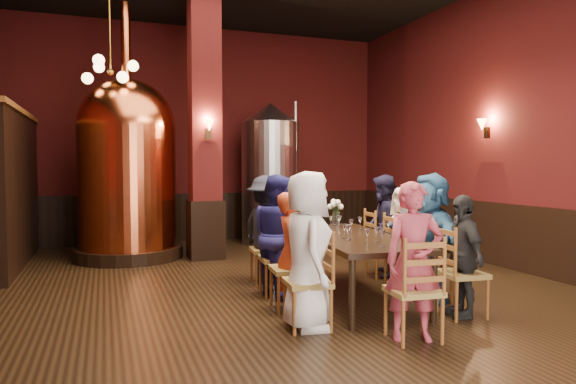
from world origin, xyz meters
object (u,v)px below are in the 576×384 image
object	(u,v)px
copper_kettle	(128,166)
steel_vessel	(271,173)
dining_table	(352,241)
person_1	(291,251)
person_0	(307,250)
person_2	(278,235)
rose_vase	(336,208)

from	to	relation	value
copper_kettle	steel_vessel	bearing A→B (deg)	15.67
dining_table	copper_kettle	distance (m)	4.48
person_1	dining_table	bearing A→B (deg)	-55.29
person_0	steel_vessel	size ratio (longest dim) A/B	0.54
person_2	person_1	bearing A→B (deg)	159.78
person_1	rose_vase	xyz separation A→B (m)	(1.13, 1.22, 0.35)
person_0	person_2	world-z (taller)	person_0
dining_table	person_2	distance (m)	0.91
person_1	rose_vase	bearing A→B (deg)	-23.26
dining_table	person_0	distance (m)	1.32
rose_vase	steel_vessel	bearing A→B (deg)	87.44
rose_vase	copper_kettle	bearing A→B (deg)	134.77
copper_kettle	person_1	bearing A→B (deg)	-68.49
person_1	person_2	xyz separation A→B (m)	(0.07, 0.66, 0.09)
person_0	copper_kettle	world-z (taller)	copper_kettle
person_2	rose_vase	distance (m)	1.22
person_2	copper_kettle	xyz separation A→B (m)	(-1.61, 3.25, 0.83)
dining_table	person_2	bearing A→B (deg)	158.78
dining_table	person_2	world-z (taller)	person_2
person_1	steel_vessel	world-z (taller)	steel_vessel
dining_table	rose_vase	bearing A→B (deg)	81.85
person_0	dining_table	bearing A→B (deg)	-35.64
dining_table	person_0	bearing A→B (deg)	-130.36
dining_table	person_1	xyz separation A→B (m)	(-0.88, -0.24, -0.04)
person_1	copper_kettle	size ratio (longest dim) A/B	0.30
person_0	person_2	distance (m)	1.33
copper_kettle	dining_table	bearing A→B (deg)	-56.58
person_1	person_2	bearing A→B (deg)	13.49
dining_table	copper_kettle	size ratio (longest dim) A/B	0.58
person_2	copper_kettle	world-z (taller)	copper_kettle
dining_table	rose_vase	xyz separation A→B (m)	(0.25, 0.98, 0.31)
steel_vessel	rose_vase	world-z (taller)	steel_vessel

